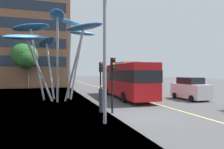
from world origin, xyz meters
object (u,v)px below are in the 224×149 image
Objects in this scene: traffic_light_kerb_near at (113,73)px; car_parked_mid at (190,89)px; pedestrian at (101,99)px; leaf_sculpture at (56,35)px; street_lamp at (110,24)px; red_bus at (125,79)px; traffic_light_kerb_far at (101,74)px.

traffic_light_kerb_near is 10.39m from car_parked_mid.
traffic_light_kerb_near is 1.95m from pedestrian.
street_lamp is at bearing -77.10° from leaf_sculpture.
red_bus is 2.72× the size of car_parked_mid.
traffic_light_kerb_near is 2.01× the size of pedestrian.
leaf_sculpture is 14.14m from car_parked_mid.
traffic_light_kerb_near reaches higher than traffic_light_kerb_far.
street_lamp is (-1.17, -6.30, 2.73)m from traffic_light_kerb_far.
red_bus is 4.87m from traffic_light_kerb_far.
traffic_light_kerb_far reaches higher than car_parked_mid.
street_lamp is (-10.36, -6.50, 4.26)m from car_parked_mid.
traffic_light_kerb_far is at bearing 86.91° from traffic_light_kerb_near.
traffic_light_kerb_far is (0.21, 3.90, -0.08)m from traffic_light_kerb_near.
street_lamp reaches higher than traffic_light_kerb_far.
car_parked_mid is at bearing 32.08° from street_lamp.
traffic_light_kerb_far is 9.33m from car_parked_mid.
street_lamp is at bearing -100.47° from traffic_light_kerb_far.
street_lamp is at bearing -96.22° from pedestrian.
car_parked_mid is 10.62m from pedestrian.
red_bus reaches higher than pedestrian.
traffic_light_kerb_near is at bearing -156.48° from car_parked_mid.
red_bus is 3.09× the size of traffic_light_kerb_near.
pedestrian is (0.33, 3.03, -4.38)m from street_lamp.
pedestrian is (-4.37, -6.57, -1.13)m from red_bus.
pedestrian is at bearing -160.92° from car_parked_mid.
traffic_light_kerb_near is (-3.75, -7.20, 0.61)m from red_bus.
red_bus is 7.98m from pedestrian.
traffic_light_kerb_near is at bearing -117.51° from red_bus.
traffic_light_kerb_near is 1.03× the size of traffic_light_kerb_far.
pedestrian is (-10.03, -3.47, -0.13)m from car_parked_mid.
leaf_sculpture is 9.05m from traffic_light_kerb_near.
leaf_sculpture is 6.29m from traffic_light_kerb_far.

